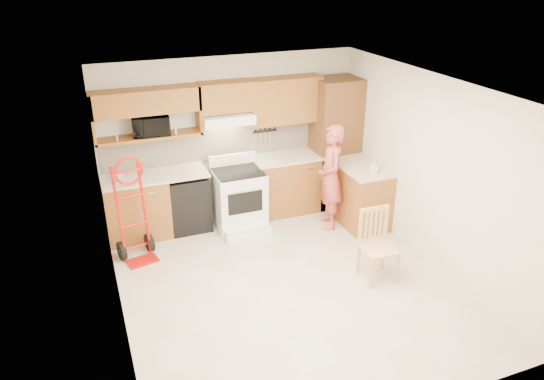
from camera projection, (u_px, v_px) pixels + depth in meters
floor at (286, 284)px, 6.50m from camera, size 4.00×4.50×0.02m
ceiling at (289, 88)px, 5.45m from camera, size 4.00×4.50×0.02m
wall_back at (231, 137)px, 7.89m from camera, size 4.00×0.02×2.50m
wall_front at (398, 306)px, 4.06m from camera, size 4.00×0.02×2.50m
wall_left at (110, 224)px, 5.31m from camera, size 0.02×4.50×2.50m
wall_right at (430, 171)px, 6.64m from camera, size 0.02×4.50×2.50m
backsplash at (231, 141)px, 7.89m from camera, size 3.92×0.03×0.55m
lower_cab_left at (137, 208)px, 7.45m from camera, size 0.90×0.60×0.90m
dishwasher at (188, 202)px, 7.71m from camera, size 0.60×0.60×0.85m
lower_cab_right at (287, 184)px, 8.24m from camera, size 1.14×0.60×0.90m
countertop_left at (155, 176)px, 7.35m from camera, size 1.50×0.63×0.04m
countertop_right at (288, 157)px, 8.04m from camera, size 1.14×0.63×0.04m
cab_return_right at (360, 196)px, 7.84m from camera, size 0.60×1.00×0.90m
countertop_return at (362, 167)px, 7.65m from camera, size 0.63×1.00×0.04m
pantry_tall at (334, 143)px, 8.26m from camera, size 0.70×0.60×2.10m
upper_cab_left at (146, 101)px, 7.03m from camera, size 1.50×0.33×0.34m
upper_shelf_mw at (149, 137)px, 7.24m from camera, size 1.50×0.33×0.04m
upper_cab_center at (225, 97)px, 7.42m from camera, size 0.76×0.33×0.44m
upper_cab_right at (285, 100)px, 7.79m from camera, size 1.14×0.33×0.70m
range_hood at (227, 119)px, 7.49m from camera, size 0.76×0.46×0.14m
knife_strip at (265, 135)px, 8.03m from camera, size 0.40×0.05×0.29m
microwave at (151, 125)px, 7.18m from camera, size 0.54×0.39×0.28m
range at (240, 195)px, 7.65m from camera, size 0.73×0.96×1.07m
person at (331, 177)px, 7.58m from camera, size 0.52×0.66×1.62m
hand_truck at (134, 215)px, 6.77m from camera, size 0.62×0.59×1.35m
dining_chair at (379, 246)px, 6.43m from camera, size 0.44×0.48×0.93m
soap_bottle at (374, 167)px, 7.33m from camera, size 0.09×0.09×0.20m
bowl at (120, 177)px, 7.17m from camera, size 0.25×0.25×0.06m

